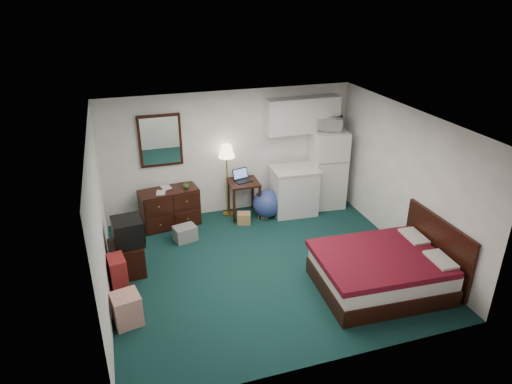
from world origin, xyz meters
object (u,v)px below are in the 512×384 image
object	(u,v)px
kitchen_counter	(294,191)
suitcase	(118,275)
tv_stand	(127,258)
fridge	(327,168)
floor_lamp	(227,180)
dresser	(170,208)
bed	(380,272)
desk	(244,198)

from	to	relation	value
kitchen_counter	suitcase	world-z (taller)	kitchen_counter
suitcase	tv_stand	bearing A→B (deg)	65.16
fridge	tv_stand	world-z (taller)	fridge
floor_lamp	tv_stand	world-z (taller)	floor_lamp
fridge	tv_stand	bearing A→B (deg)	-156.45
dresser	bed	size ratio (longest dim) A/B	0.59
fridge	kitchen_counter	bearing A→B (deg)	-164.08
bed	tv_stand	bearing A→B (deg)	159.29
floor_lamp	bed	bearing A→B (deg)	-62.99
floor_lamp	fridge	world-z (taller)	fridge
kitchen_counter	fridge	xyz separation A→B (m)	(0.79, 0.14, 0.35)
floor_lamp	desk	size ratio (longest dim) A/B	2.03
dresser	suitcase	size ratio (longest dim) A/B	1.78
kitchen_counter	fridge	bearing A→B (deg)	13.72
floor_lamp	desk	xyz separation A→B (m)	(0.30, -0.13, -0.38)
kitchen_counter	suitcase	size ratio (longest dim) A/B	1.52
floor_lamp	kitchen_counter	distance (m)	1.38
desk	kitchen_counter	bearing A→B (deg)	-8.77
bed	suitcase	xyz separation A→B (m)	(-3.83, 1.11, 0.01)
floor_lamp	bed	xyz separation A→B (m)	(1.60, -3.15, -0.45)
fridge	bed	bearing A→B (deg)	-93.91
desk	tv_stand	world-z (taller)	desk
desk	bed	xyz separation A→B (m)	(1.31, -3.02, -0.07)
tv_stand	desk	bearing A→B (deg)	27.31
dresser	kitchen_counter	xyz separation A→B (m)	(2.50, -0.21, 0.10)
kitchen_counter	tv_stand	size ratio (longest dim) A/B	1.63
desk	suitcase	bearing A→B (deg)	-141.24
floor_lamp	tv_stand	xyz separation A→B (m)	(-2.08, -1.52, -0.49)
floor_lamp	desk	world-z (taller)	floor_lamp
desk	kitchen_counter	size ratio (longest dim) A/B	0.79
desk	fridge	bearing A→B (deg)	0.32
desk	dresser	bearing A→B (deg)	-179.24
desk	suitcase	xyz separation A→B (m)	(-2.53, -1.91, -0.06)
desk	tv_stand	size ratio (longest dim) A/B	1.28
dresser	desk	xyz separation A→B (m)	(1.48, -0.02, -0.01)
kitchen_counter	tv_stand	xyz separation A→B (m)	(-3.39, -1.21, -0.21)
bed	dresser	bearing A→B (deg)	135.58
fridge	bed	size ratio (longest dim) A/B	0.88
dresser	tv_stand	world-z (taller)	dresser
dresser	floor_lamp	distance (m)	1.25
fridge	bed	xyz separation A→B (m)	(-0.50, -2.98, -0.52)
bed	floor_lamp	bearing A→B (deg)	120.09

